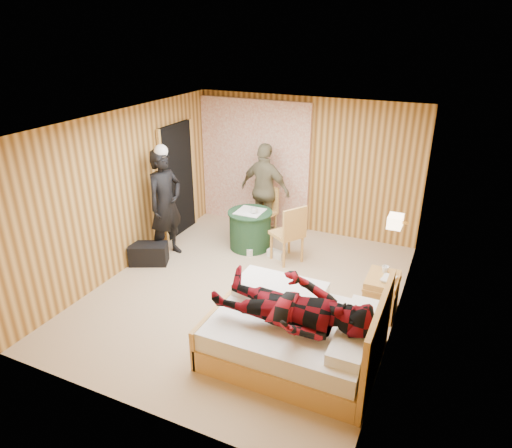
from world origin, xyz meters
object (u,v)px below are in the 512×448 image
at_px(duffel_bag, 149,254).
at_px(woman_standing, 165,204).
at_px(wall_lamp, 395,221).
at_px(chair_near, 290,230).
at_px(chair_far, 265,207).
at_px(nightstand, 381,294).
at_px(bed, 296,334).
at_px(round_table, 250,229).
at_px(man_on_bed, 292,297).
at_px(man_at_table, 265,190).

distance_m(duffel_bag, woman_standing, 0.86).
height_order(wall_lamp, duffel_bag, wall_lamp).
bearing_deg(wall_lamp, chair_near, 158.51).
bearing_deg(chair_far, chair_near, -31.51).
xyz_separation_m(nightstand, duffel_bag, (-3.73, -0.15, -0.12)).
distance_m(bed, nightstand, 1.49).
relative_size(bed, round_table, 2.51).
bearing_deg(nightstand, wall_lamp, 76.66).
height_order(chair_far, duffel_bag, chair_far).
height_order(duffel_bag, woman_standing, woman_standing).
bearing_deg(chair_near, duffel_bag, -31.12).
bearing_deg(duffel_bag, chair_far, 30.35).
height_order(round_table, chair_far, chair_far).
height_order(woman_standing, man_on_bed, woman_standing).
xyz_separation_m(nightstand, chair_near, (-1.63, 0.84, 0.29)).
bearing_deg(wall_lamp, round_table, 160.26).
relative_size(round_table, duffel_bag, 1.27).
relative_size(round_table, chair_far, 0.83).
height_order(wall_lamp, man_on_bed, man_on_bed).
distance_m(bed, woman_standing, 3.31).
xyz_separation_m(chair_far, man_on_bed, (1.71, -3.22, 0.40)).
xyz_separation_m(nightstand, man_at_table, (-2.46, 1.73, 0.57)).
distance_m(nightstand, round_table, 2.69).
bearing_deg(man_at_table, nightstand, 154.52).
distance_m(chair_far, woman_standing, 1.90).
relative_size(bed, nightstand, 3.34).
distance_m(nightstand, duffel_bag, 3.74).
bearing_deg(man_on_bed, bed, 95.30).
height_order(wall_lamp, nightstand, wall_lamp).
relative_size(wall_lamp, man_at_table, 0.15).
bearing_deg(round_table, bed, -54.19).
distance_m(wall_lamp, chair_far, 3.01).
bearing_deg(man_on_bed, chair_near, 110.89).
xyz_separation_m(chair_far, chair_near, (0.81, -0.86, 0.04)).
bearing_deg(chair_far, bed, -45.40).
bearing_deg(round_table, chair_near, -16.13).
xyz_separation_m(man_at_table, man_on_bed, (1.73, -3.25, 0.08)).
bearing_deg(man_on_bed, wall_lamp, 65.55).
xyz_separation_m(wall_lamp, nightstand, (-0.04, -0.18, -1.01)).
distance_m(bed, man_on_bed, 0.68).
bearing_deg(duffel_bag, woman_standing, 49.02).
xyz_separation_m(chair_near, duffel_bag, (-2.10, -0.99, -0.41)).
bearing_deg(bed, chair_far, 119.48).
relative_size(nightstand, man_at_table, 0.34).
xyz_separation_m(bed, nightstand, (0.75, 1.29, -0.01)).
bearing_deg(chair_near, round_table, -72.58).
xyz_separation_m(wall_lamp, woman_standing, (-3.66, 0.07, -0.38)).
xyz_separation_m(round_table, chair_near, (0.83, -0.24, 0.24)).
bearing_deg(woman_standing, chair_far, -26.37).
xyz_separation_m(round_table, duffel_bag, (-1.27, -1.24, -0.17)).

